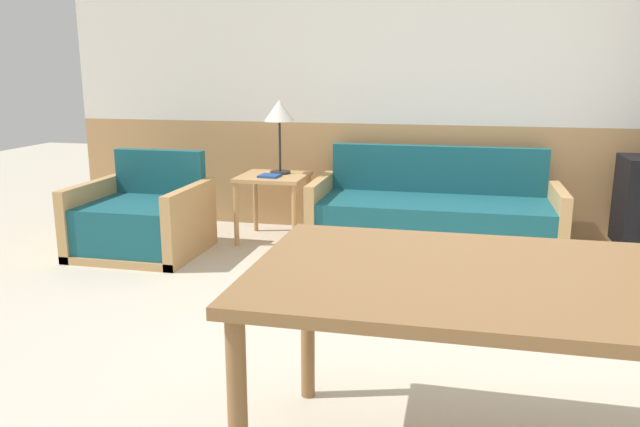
{
  "coord_description": "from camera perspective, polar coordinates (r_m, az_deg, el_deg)",
  "views": [
    {
      "loc": [
        -0.04,
        -2.8,
        1.41
      ],
      "look_at": [
        -0.9,
        0.94,
        0.52
      ],
      "focal_mm": 35.0,
      "sensor_mm": 36.0,
      "label": 1
    }
  ],
  "objects": [
    {
      "name": "side_table",
      "position": [
        5.21,
        -4.29,
        2.55
      ],
      "size": [
        0.55,
        0.55,
        0.55
      ],
      "color": "tan",
      "rests_on": "ground_plane"
    },
    {
      "name": "wall_back",
      "position": [
        5.43,
        13.63,
        12.06
      ],
      "size": [
        7.2,
        0.06,
        2.7
      ],
      "color": "tan",
      "rests_on": "ground_plane"
    },
    {
      "name": "ground_plane",
      "position": [
        3.13,
        12.64,
        -14.03
      ],
      "size": [
        16.0,
        16.0,
        0.0
      ],
      "primitive_type": "plane",
      "color": "beige"
    },
    {
      "name": "couch",
      "position": [
        5.03,
        10.34,
        -0.53
      ],
      "size": [
        1.92,
        0.8,
        0.79
      ],
      "color": "tan",
      "rests_on": "ground_plane"
    },
    {
      "name": "book_stack",
      "position": [
        5.1,
        -4.63,
        3.45
      ],
      "size": [
        0.17,
        0.17,
        0.02
      ],
      "color": "#234799",
      "rests_on": "side_table"
    },
    {
      "name": "armchair",
      "position": [
        5.06,
        -15.95,
        -0.78
      ],
      "size": [
        0.92,
        0.83,
        0.77
      ],
      "rotation": [
        0.0,
        0.0,
        0.2
      ],
      "color": "tan",
      "rests_on": "ground_plane"
    },
    {
      "name": "dining_table",
      "position": [
        2.15,
        20.52,
        -7.12
      ],
      "size": [
        1.96,
        0.98,
        0.77
      ],
      "color": "olive",
      "rests_on": "ground_plane"
    },
    {
      "name": "table_lamp",
      "position": [
        5.22,
        -3.73,
        9.05
      ],
      "size": [
        0.25,
        0.25,
        0.61
      ],
      "color": "#262628",
      "rests_on": "side_table"
    }
  ]
}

